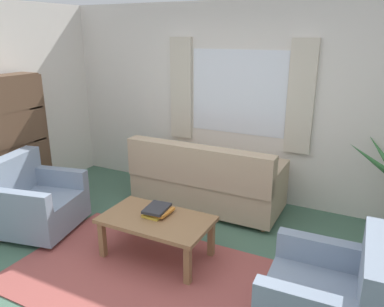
{
  "coord_description": "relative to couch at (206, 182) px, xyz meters",
  "views": [
    {
      "loc": [
        1.71,
        -2.5,
        2.21
      ],
      "look_at": [
        0.09,
        0.7,
        1.05
      ],
      "focal_mm": 35.16,
      "sensor_mm": 36.0,
      "label": 1
    }
  ],
  "objects": [
    {
      "name": "ground_plane",
      "position": [
        0.16,
        -1.58,
        -0.37
      ],
      "size": [
        6.24,
        6.24,
        0.0
      ],
      "primitive_type": "plane",
      "color": "#476B56"
    },
    {
      "name": "wall_back",
      "position": [
        0.16,
        0.68,
        0.93
      ],
      "size": [
        5.32,
        0.12,
        2.6
      ],
      "primitive_type": "cube",
      "color": "silver",
      "rests_on": "ground_plane"
    },
    {
      "name": "window_with_curtains",
      "position": [
        0.16,
        0.6,
        1.08
      ],
      "size": [
        1.98,
        0.07,
        1.4
      ],
      "color": "white"
    },
    {
      "name": "area_rug",
      "position": [
        0.16,
        -1.58,
        -0.36
      ],
      "size": [
        2.67,
        1.62,
        0.01
      ],
      "primitive_type": "cube",
      "color": "#9E4C47",
      "rests_on": "ground_plane"
    },
    {
      "name": "couch",
      "position": [
        0.0,
        0.0,
        0.0
      ],
      "size": [
        1.9,
        0.82,
        0.92
      ],
      "rotation": [
        0.0,
        0.0,
        3.14
      ],
      "color": "tan",
      "rests_on": "ground_plane"
    },
    {
      "name": "armchair_left",
      "position": [
        -1.52,
        -1.39,
        -0.01
      ],
      "size": [
        0.98,
        0.99,
        0.88
      ],
      "rotation": [
        0.0,
        0.0,
        1.78
      ],
      "color": "gray",
      "rests_on": "ground_plane"
    },
    {
      "name": "armchair_right",
      "position": [
        1.74,
        -1.61,
        -0.01
      ],
      "size": [
        0.85,
        0.87,
        0.88
      ],
      "rotation": [
        0.0,
        0.0,
        -1.54
      ],
      "color": "gray",
      "rests_on": "ground_plane"
    },
    {
      "name": "coffee_table",
      "position": [
        0.03,
        -1.23,
        0.01
      ],
      "size": [
        1.1,
        0.64,
        0.44
      ],
      "color": "olive",
      "rests_on": "ground_plane"
    },
    {
      "name": "book_stack_on_table",
      "position": [
        -0.01,
        -1.15,
        0.11
      ],
      "size": [
        0.27,
        0.32,
        0.08
      ],
      "color": "gold",
      "rests_on": "coffee_table"
    },
    {
      "name": "bookshelf",
      "position": [
        -2.18,
        -1.06,
        0.53
      ],
      "size": [
        0.3,
        0.94,
        1.72
      ],
      "rotation": [
        0.0,
        0.0,
        -1.57
      ],
      "color": "brown",
      "rests_on": "ground_plane"
    }
  ]
}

